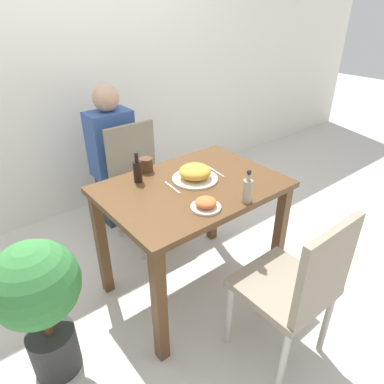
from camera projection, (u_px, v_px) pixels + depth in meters
name	position (u px, v px, depth m)	size (l,w,h in m)	color
ground_plane	(192.00, 284.00, 2.35)	(16.00, 16.00, 0.00)	beige
wall_back	(76.00, 59.00, 2.71)	(8.00, 0.05, 2.60)	white
dining_table	(192.00, 203.00, 2.03)	(1.03, 0.74, 0.78)	brown
chair_near	(298.00, 285.00, 1.63)	(0.42, 0.42, 0.91)	gray
chair_far	(141.00, 178.00, 2.60)	(0.42, 0.42, 0.91)	gray
food_plate	(195.00, 173.00, 2.01)	(0.27, 0.27, 0.09)	beige
side_plate	(206.00, 204.00, 1.73)	(0.16, 0.16, 0.06)	beige
drink_cup	(146.00, 165.00, 2.11)	(0.08, 0.08, 0.09)	#4C331E
sauce_bottle	(247.00, 190.00, 1.77)	(0.05, 0.05, 0.19)	gray
condiment_bottle	(137.00, 170.00, 1.97)	(0.05, 0.05, 0.19)	black
fork_utensil	(172.00, 188.00, 1.93)	(0.02, 0.16, 0.00)	silver
spoon_utensil	(216.00, 172.00, 2.12)	(0.03, 0.17, 0.00)	silver
potted_plant_left	(39.00, 297.00, 1.58)	(0.41, 0.41, 0.80)	#333333
person_figure	(113.00, 159.00, 2.78)	(0.34, 0.22, 1.17)	#2D3347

